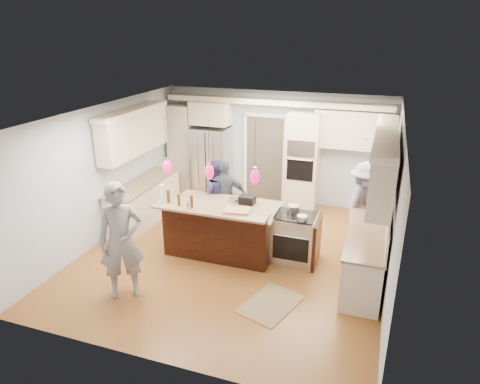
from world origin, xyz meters
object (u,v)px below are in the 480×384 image
(refrigerator, at_px, (211,163))
(island_range, at_px, (296,238))
(person_bar_end, at_px, (121,241))
(kitchen_island, at_px, (223,228))
(person_far_left, at_px, (215,196))

(refrigerator, relative_size, island_range, 1.96)
(refrigerator, distance_m, person_bar_end, 4.45)
(island_range, relative_size, person_bar_end, 0.48)
(refrigerator, xyz_separation_m, kitchen_island, (1.30, -2.57, -0.41))
(refrigerator, distance_m, person_far_left, 1.98)
(refrigerator, height_order, kitchen_island, refrigerator)
(kitchen_island, relative_size, person_bar_end, 1.10)
(refrigerator, bearing_deg, island_range, -42.59)
(refrigerator, distance_m, island_range, 3.71)
(refrigerator, distance_m, kitchen_island, 2.91)
(kitchen_island, relative_size, person_far_left, 1.33)
(kitchen_island, relative_size, island_range, 2.28)
(island_range, bearing_deg, refrigerator, 137.41)
(person_bar_end, relative_size, person_far_left, 1.21)
(kitchen_island, bearing_deg, person_far_left, 121.12)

